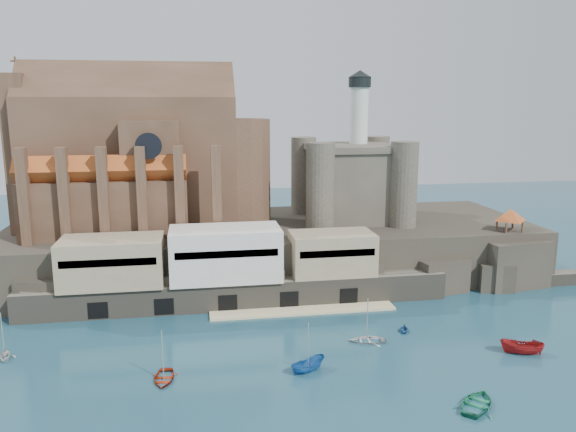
# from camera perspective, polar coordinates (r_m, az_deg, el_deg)

# --- Properties ---
(ground) EXTENTS (300.00, 300.00, 0.00)m
(ground) POSITION_cam_1_polar(r_m,az_deg,el_deg) (75.39, 2.70, -14.59)
(ground) COLOR #183E4F
(ground) RESTS_ON ground
(promontory) EXTENTS (100.00, 36.00, 10.00)m
(promontory) POSITION_cam_1_polar(r_m,az_deg,el_deg) (110.15, -1.69, -3.35)
(promontory) COLOR black
(promontory) RESTS_ON ground
(quay) EXTENTS (70.00, 12.00, 13.05)m
(quay) POSITION_cam_1_polar(r_m,az_deg,el_deg) (93.33, -6.43, -5.44)
(quay) COLOR #615B4D
(quay) RESTS_ON ground
(church) EXTENTS (47.00, 25.93, 30.51)m
(church) POSITION_cam_1_polar(r_m,az_deg,el_deg) (108.97, -14.55, 5.33)
(church) COLOR #493122
(church) RESTS_ON promontory
(castle_keep) EXTENTS (21.20, 21.20, 29.30)m
(castle_keep) POSITION_cam_1_polar(r_m,az_deg,el_deg) (112.48, 6.41, 3.85)
(castle_keep) COLOR #464137
(castle_keep) RESTS_ON promontory
(rock_outcrop) EXTENTS (14.50, 10.50, 8.70)m
(rock_outcrop) POSITION_cam_1_polar(r_m,az_deg,el_deg) (111.83, 21.36, -4.41)
(rock_outcrop) COLOR black
(rock_outcrop) RESTS_ON ground
(pavilion) EXTENTS (6.40, 6.40, 5.40)m
(pavilion) POSITION_cam_1_polar(r_m,az_deg,el_deg) (110.02, 21.64, -0.02)
(pavilion) COLOR #493122
(pavilion) RESTS_ON rock_outcrop
(boat_0) EXTENTS (3.74, 1.36, 5.13)m
(boat_0) POSITION_cam_1_polar(r_m,az_deg,el_deg) (72.63, -12.50, -15.94)
(boat_0) COLOR #992209
(boat_0) RESTS_ON ground
(boat_2) EXTENTS (2.59, 2.57, 5.04)m
(boat_2) POSITION_cam_1_polar(r_m,az_deg,el_deg) (73.15, 2.04, -15.45)
(boat_2) COLOR #195398
(boat_2) RESTS_ON ground
(boat_3) EXTENTS (4.17, 4.05, 6.31)m
(boat_3) POSITION_cam_1_polar(r_m,az_deg,el_deg) (69.11, 18.68, -17.81)
(boat_3) COLOR #1F7D59
(boat_3) RESTS_ON ground
(boat_4) EXTENTS (3.23, 2.29, 3.43)m
(boat_4) POSITION_cam_1_polar(r_m,az_deg,el_deg) (84.78, -26.80, -12.82)
(boat_4) COLOR silver
(boat_4) RESTS_ON ground
(boat_5) EXTENTS (2.78, 2.74, 5.77)m
(boat_5) POSITION_cam_1_polar(r_m,az_deg,el_deg) (83.63, 22.63, -12.79)
(boat_5) COLOR maroon
(boat_5) RESTS_ON ground
(boat_6) EXTENTS (1.62, 3.83, 5.19)m
(boat_6) POSITION_cam_1_polar(r_m,az_deg,el_deg) (81.81, 7.99, -12.52)
(boat_6) COLOR silver
(boat_6) RESTS_ON ground
(boat_7) EXTENTS (2.79, 2.30, 2.78)m
(boat_7) POSITION_cam_1_polar(r_m,az_deg,el_deg) (86.02, 11.69, -11.42)
(boat_7) COLOR navy
(boat_7) RESTS_ON ground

